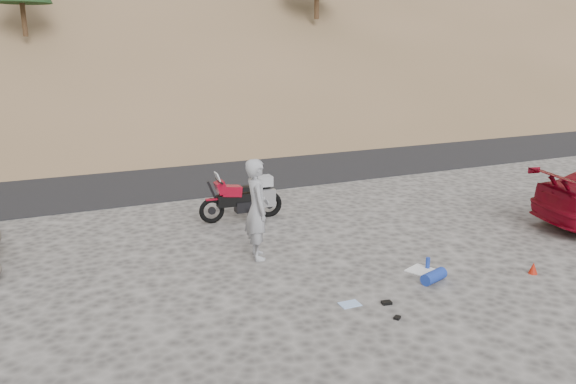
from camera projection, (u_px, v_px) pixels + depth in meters
name	position (u px, v px, depth m)	size (l,w,h in m)	color
ground	(303.00, 270.00, 10.04)	(140.00, 140.00, 0.00)	#454240
road	(179.00, 171.00, 17.95)	(120.00, 7.00, 0.05)	black
motorcycle	(245.00, 198.00, 12.86)	(1.99, 0.62, 1.18)	black
man	(258.00, 257.00, 10.67)	(0.70, 0.46, 1.91)	#94959A
gear_white_cloth	(420.00, 270.00, 10.03)	(0.45, 0.40, 0.02)	white
gear_blue_mat	(434.00, 276.00, 9.52)	(0.21, 0.21, 0.51)	#193497
gear_bottle	(428.00, 263.00, 10.09)	(0.08, 0.08, 0.21)	#193497
gear_funnel	(533.00, 268.00, 9.87)	(0.16, 0.16, 0.21)	#A91B0B
gear_glove_a	(387.00, 303.00, 8.73)	(0.15, 0.11, 0.04)	black
gear_glove_b	(397.00, 318.00, 8.26)	(0.11, 0.08, 0.04)	black
gear_blue_cloth	(350.00, 304.00, 8.72)	(0.32, 0.23, 0.01)	#99BAED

